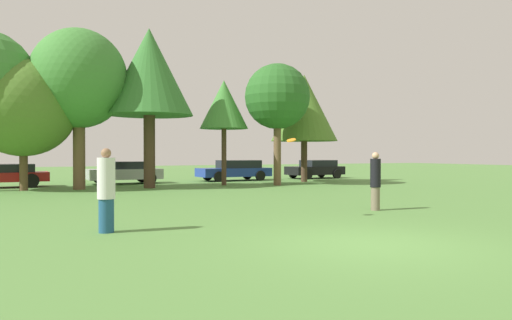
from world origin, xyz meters
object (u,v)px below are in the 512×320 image
Objects in this scene: tree_2 at (79,79)px; parked_car_silver at (126,172)px; tree_3 at (149,73)px; tree_4 at (224,105)px; frisbee at (291,140)px; tree_6 at (304,108)px; parked_car_red at (2,175)px; tree_5 at (277,97)px; person_catcher at (375,181)px; parked_car_black at (316,169)px; parked_car_blue at (235,170)px; person_thrower at (106,190)px; tree_1 at (23,108)px.

tree_2 reaches higher than parked_car_silver.
tree_3 is 4.24m from tree_4.
frisbee reaches higher than parked_car_silver.
tree_6 is 16.51m from parked_car_red.
tree_3 reaches higher than tree_5.
parked_car_silver is at bearing -80.00° from person_catcher.
parked_car_silver is (-4.38, 3.70, -3.59)m from tree_4.
tree_4 is at bearing -172.07° from tree_6.
tree_3 is 1.95× the size of parked_car_silver.
tree_4 is 6.76m from parked_car_silver.
tree_4 is at bearing 3.28° from tree_3.
parked_car_silver is (-0.89, 16.58, -1.35)m from frisbee.
parked_car_black is (18.83, 0.76, 0.02)m from parked_car_red.
parked_car_blue is (-3.08, 3.13, -3.71)m from tree_6.
parked_car_black is (8.70, 16.29, -0.22)m from person_catcher.
tree_5 is 6.43m from parked_car_blue.
person_catcher is at bearing 102.61° from parked_car_silver.
person_thrower is at bearing 44.14° from parked_car_black.
parked_car_blue is (11.87, 3.20, -3.08)m from tree_1.
frisbee is at bearing -74.40° from tree_2.
tree_6 is at bearing 1.97° from tree_2.
tree_2 is at bearing 105.60° from frisbee.
tree_1 is at bearing -179.72° from tree_6.
tree_5 is 1.01× the size of tree_6.
parked_car_red is (-13.02, 4.35, -4.03)m from tree_5.
tree_1 is (-6.02, 13.57, 1.74)m from frisbee.
tree_5 is (2.89, 11.18, 3.80)m from person_catcher.
tree_2 is at bearing 48.75° from parked_car_silver.
frisbee is 14.06m from tree_2.
tree_2 is 1.65× the size of parked_car_blue.
frisbee reaches higher than person_catcher.
parked_car_blue is (10.37, 16.79, -0.22)m from person_thrower.
tree_1 is 9.54m from tree_4.
person_catcher is 0.27× the size of tree_5.
parked_car_blue is 1.18× the size of parked_car_black.
tree_5 reaches higher than tree_4.
frisbee is 0.04× the size of tree_4.
tree_6 is at bearing 56.77° from frisbee.
frisbee reaches higher than parked_car_red.
tree_3 reaches higher than person_catcher.
parked_car_red is (-10.45, 3.20, -3.60)m from tree_4.
tree_1 is at bearing 171.36° from tree_5.
tree_2 is 6.27m from parked_car_silver.
parked_car_silver is 0.87× the size of parked_car_blue.
person_catcher is at bearing 121.47° from parked_car_red.
tree_3 is (5.50, -0.92, 1.85)m from tree_1.
parked_car_black is (5.81, 5.12, -4.01)m from tree_5.
parked_car_blue is at bearing 70.76° from frisbee.
person_catcher reaches higher than parked_car_blue.
person_thrower is 0.28× the size of tree_5.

